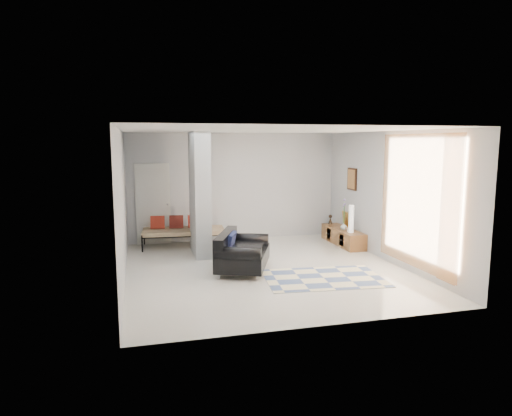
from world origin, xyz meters
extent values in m
plane|color=white|center=(0.00, 0.00, 0.00)|extent=(6.00, 6.00, 0.00)
plane|color=white|center=(0.00, 0.00, 2.80)|extent=(6.00, 6.00, 0.00)
plane|color=#B6B8BA|center=(0.00, 3.00, 1.40)|extent=(6.00, 0.00, 6.00)
plane|color=#B6B8BA|center=(0.00, -3.00, 1.40)|extent=(6.00, 0.00, 6.00)
plane|color=#B6B8BA|center=(-2.75, 0.00, 1.40)|extent=(0.00, 6.00, 6.00)
plane|color=#B6B8BA|center=(2.75, 0.00, 1.40)|extent=(0.00, 6.00, 6.00)
cube|color=#A4A9AB|center=(-1.10, 1.60, 1.40)|extent=(0.35, 1.20, 2.80)
cube|color=silver|center=(-2.10, 2.96, 1.02)|extent=(0.85, 0.06, 2.04)
plane|color=orange|center=(2.67, -1.15, 1.45)|extent=(0.00, 2.55, 2.55)
cube|color=black|center=(2.72, 1.68, 1.65)|extent=(0.04, 0.45, 0.55)
cube|color=brown|center=(2.52, 1.68, 0.20)|extent=(0.45, 1.72, 0.40)
cube|color=black|center=(2.30, 1.30, 0.20)|extent=(0.02, 0.23, 0.28)
cube|color=black|center=(2.30, 2.06, 0.20)|extent=(0.02, 0.23, 0.28)
cube|color=gold|center=(2.70, 1.92, 0.60)|extent=(0.09, 0.32, 0.40)
cube|color=silver|center=(2.42, 1.30, 0.46)|extent=(0.04, 0.10, 0.12)
cylinder|color=silver|center=(-1.02, -0.40, 0.05)|extent=(0.05, 0.05, 0.10)
cylinder|color=silver|center=(-0.53, 0.80, 0.05)|extent=(0.05, 0.05, 0.10)
cylinder|color=silver|center=(-0.35, -0.67, 0.05)|extent=(0.05, 0.05, 0.10)
cylinder|color=silver|center=(0.13, 0.53, 0.05)|extent=(0.05, 0.05, 0.10)
cube|color=black|center=(-0.44, 0.07, 0.25)|extent=(1.43, 1.77, 0.30)
cube|color=black|center=(-0.78, 0.20, 0.58)|extent=(0.76, 1.50, 0.36)
cylinder|color=black|center=(-0.68, -0.53, 0.48)|extent=(0.92, 0.59, 0.28)
cylinder|color=black|center=(-0.20, 0.67, 0.48)|extent=(0.92, 0.59, 0.28)
cube|color=black|center=(-0.67, 0.16, 0.60)|extent=(0.34, 0.57, 0.31)
cylinder|color=black|center=(-2.41, 2.11, 0.20)|extent=(0.04, 0.04, 0.40)
cylinder|color=black|center=(-0.45, 1.97, 0.20)|extent=(0.04, 0.04, 0.40)
cylinder|color=black|center=(-2.35, 2.93, 0.20)|extent=(0.04, 0.04, 0.40)
cylinder|color=black|center=(-0.39, 2.79, 0.20)|extent=(0.04, 0.04, 0.40)
cube|color=#BEAA8B|center=(-1.40, 2.45, 0.38)|extent=(2.04, 0.98, 0.12)
cube|color=maroon|center=(-2.02, 2.65, 0.60)|extent=(0.35, 0.19, 0.33)
cube|color=maroon|center=(-1.56, 2.61, 0.60)|extent=(0.35, 0.19, 0.33)
cube|color=maroon|center=(-1.10, 2.58, 0.60)|extent=(0.35, 0.19, 0.33)
cube|color=beige|center=(0.90, -0.90, 0.01)|extent=(2.36, 1.70, 0.01)
cylinder|color=white|center=(2.50, 1.22, 0.73)|extent=(0.12, 0.12, 0.66)
imported|color=white|center=(2.47, 1.55, 0.49)|extent=(0.17, 0.17, 0.17)
camera|label=1|loc=(-2.46, -8.69, 2.58)|focal=32.00mm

